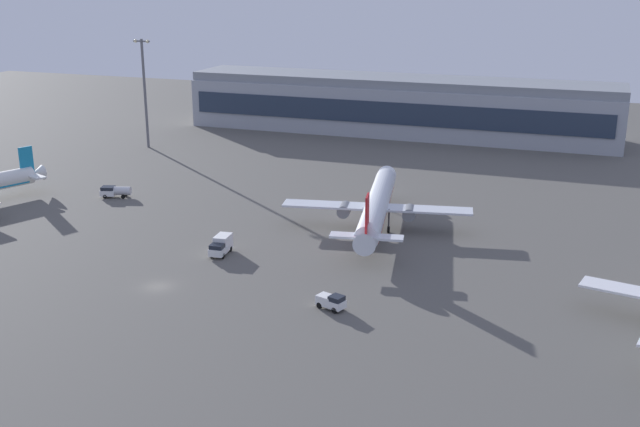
{
  "coord_description": "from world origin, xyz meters",
  "views": [
    {
      "loc": [
        60.15,
        -93.94,
        45.76
      ],
      "look_at": [
        14.88,
        31.24,
        4.0
      ],
      "focal_mm": 43.49,
      "sensor_mm": 36.0,
      "label": 1
    }
  ],
  "objects_px": {
    "airplane_terminal_side": "(377,206)",
    "apron_light_central": "(145,87)",
    "maintenance_van": "(331,301)",
    "catering_truck": "(221,245)",
    "fuel_truck": "(115,191)"
  },
  "relations": [
    {
      "from": "airplane_terminal_side",
      "to": "apron_light_central",
      "type": "bearing_deg",
      "value": 138.71
    },
    {
      "from": "maintenance_van",
      "to": "apron_light_central",
      "type": "bearing_deg",
      "value": -117.34
    },
    {
      "from": "airplane_terminal_side",
      "to": "apron_light_central",
      "type": "distance_m",
      "value": 90.86
    },
    {
      "from": "airplane_terminal_side",
      "to": "apron_light_central",
      "type": "height_order",
      "value": "apron_light_central"
    },
    {
      "from": "maintenance_van",
      "to": "catering_truck",
      "type": "height_order",
      "value": "catering_truck"
    },
    {
      "from": "airplane_terminal_side",
      "to": "catering_truck",
      "type": "bearing_deg",
      "value": -143.96
    },
    {
      "from": "maintenance_van",
      "to": "catering_truck",
      "type": "xyz_separation_m",
      "value": [
        -24.83,
        14.85,
        0.4
      ]
    },
    {
      "from": "maintenance_van",
      "to": "apron_light_central",
      "type": "relative_size",
      "value": 0.16
    },
    {
      "from": "maintenance_van",
      "to": "apron_light_central",
      "type": "height_order",
      "value": "apron_light_central"
    },
    {
      "from": "airplane_terminal_side",
      "to": "maintenance_van",
      "type": "bearing_deg",
      "value": -94.58
    },
    {
      "from": "catering_truck",
      "to": "apron_light_central",
      "type": "distance_m",
      "value": 89.74
    },
    {
      "from": "airplane_terminal_side",
      "to": "catering_truck",
      "type": "distance_m",
      "value": 30.6
    },
    {
      "from": "airplane_terminal_side",
      "to": "maintenance_van",
      "type": "height_order",
      "value": "airplane_terminal_side"
    },
    {
      "from": "fuel_truck",
      "to": "maintenance_van",
      "type": "relative_size",
      "value": 1.46
    },
    {
      "from": "fuel_truck",
      "to": "apron_light_central",
      "type": "relative_size",
      "value": 0.23
    }
  ]
}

